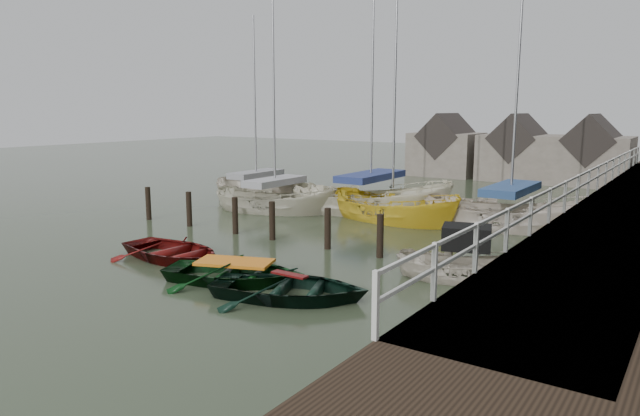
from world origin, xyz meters
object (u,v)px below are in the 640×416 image
Objects in this scene: sailboat_a at (275,210)px; sailboat_c at (392,220)px; sailboat_b at (370,212)px; sailboat_e at (257,199)px; rowboat_dkgreen at (290,298)px; rowboat_red at (174,260)px; motorboat at (463,276)px; rowboat_green at (235,282)px; sailboat_d at (509,227)px.

sailboat_a is 1.07× the size of sailboat_c.
sailboat_b is 6.69m from sailboat_e.
rowboat_dkgreen is at bearing -156.74° from sailboat_c.
sailboat_e is (-10.92, 11.42, 0.06)m from rowboat_dkgreen.
sailboat_e is at bearing 39.94° from sailboat_a.
rowboat_red is 1.01× the size of motorboat.
rowboat_red is 11.95m from sailboat_e.
sailboat_a reaches higher than sailboat_b.
rowboat_green is 0.99× the size of rowboat_dkgreen.
sailboat_b is (-7.22, 7.60, -0.06)m from motorboat.
sailboat_d reaches higher than sailboat_b.
sailboat_a is at bearing -116.10° from sailboat_e.
sailboat_d reaches higher than sailboat_e.
sailboat_e is at bearing 93.23° from sailboat_c.
sailboat_e is at bearing 31.37° from rowboat_red.
sailboat_c reaches higher than rowboat_green.
sailboat_b is at bearing -74.55° from sailboat_a.
sailboat_d is (7.26, 10.78, 0.06)m from rowboat_red.
rowboat_red is 5.34m from rowboat_dkgreen.
sailboat_b is at bearing -1.15° from rowboat_dkgreen.
sailboat_d is at bearing -30.96° from rowboat_dkgreen.
sailboat_c is at bearing -7.44° from rowboat_dkgreen.
sailboat_e is (-2.91, 2.07, -0.00)m from sailboat_a.
sailboat_c is (1.64, -1.03, -0.05)m from sailboat_b.
sailboat_c is (5.42, 1.16, -0.06)m from sailboat_a.
sailboat_c reaches higher than rowboat_dkgreen.
sailboat_e is at bearing 44.15° from motorboat.
sailboat_e reaches higher than rowboat_red.
sailboat_a is 4.37m from sailboat_b.
rowboat_green is 6.27m from motorboat.
motorboat is at bearing -130.22° from sailboat_c.
rowboat_dkgreen is 0.36× the size of sailboat_c.
motorboat is at bearing -66.54° from rowboat_red.
motorboat is at bearing -108.96° from sailboat_e.
rowboat_red is at bearing -142.49° from sailboat_e.
sailboat_d is at bearing -66.36° from sailboat_c.
rowboat_dkgreen is at bearing 125.26° from motorboat.
sailboat_e is (-8.33, 0.91, 0.05)m from sailboat_c.
sailboat_e reaches higher than rowboat_dkgreen.
sailboat_e is at bearing 22.46° from rowboat_dkgreen.
motorboat is 0.35× the size of sailboat_b.
sailboat_a reaches higher than sailboat_c.
rowboat_red is at bearing 57.54° from rowboat_green.
sailboat_c is (2.68, 9.62, 0.01)m from rowboat_red.
sailboat_c is 4.73m from sailboat_d.
rowboat_red is 3.26m from rowboat_green.
sailboat_a reaches higher than rowboat_red.
rowboat_dkgreen is 0.38× the size of sailboat_e.
sailboat_a is at bearing 94.11° from sailboat_d.
sailboat_e is (-13.91, 7.47, -0.06)m from motorboat.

